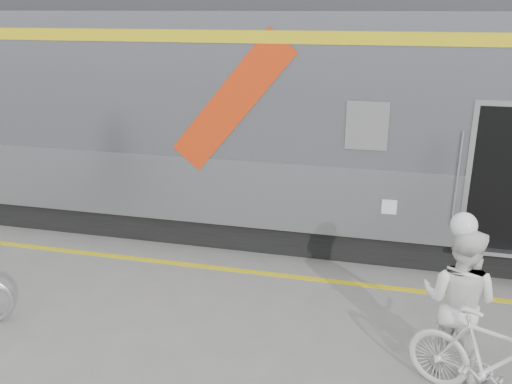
% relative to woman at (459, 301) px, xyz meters
% --- Properties ---
extents(ground, '(90.00, 90.00, 0.00)m').
position_rel_woman_xyz_m(ground, '(-2.74, -0.43, -0.85)').
color(ground, slate).
rests_on(ground, ground).
extents(train, '(24.00, 3.17, 4.10)m').
position_rel_woman_xyz_m(train, '(-1.37, 3.76, 1.20)').
color(train, black).
rests_on(train, ground).
extents(safety_strip, '(24.00, 0.12, 0.01)m').
position_rel_woman_xyz_m(safety_strip, '(-2.74, 1.72, -0.85)').
color(safety_strip, yellow).
rests_on(safety_strip, ground).
extents(woman, '(1.02, 0.93, 1.70)m').
position_rel_woman_xyz_m(woman, '(0.00, 0.00, 0.00)').
color(woman, white).
rests_on(woman, ground).
extents(bicycle_right, '(1.76, 1.15, 1.03)m').
position_rel_woman_xyz_m(bicycle_right, '(0.30, -0.55, -0.34)').
color(bicycle_right, silver).
rests_on(bicycle_right, ground).
extents(helmet_woman, '(0.27, 0.27, 0.27)m').
position_rel_woman_xyz_m(helmet_woman, '(0.00, 0.00, 0.99)').
color(helmet_woman, white).
rests_on(helmet_woman, woman).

